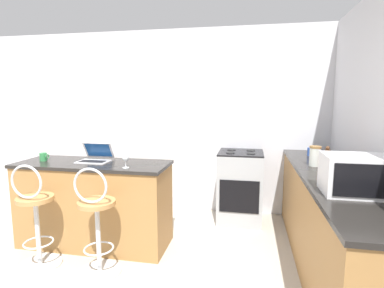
{
  "coord_description": "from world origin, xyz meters",
  "views": [
    {
      "loc": [
        1.18,
        -2.0,
        1.62
      ],
      "look_at": [
        0.44,
        1.84,
        1.04
      ],
      "focal_mm": 28.0,
      "sensor_mm": 36.0,
      "label": 1
    }
  ],
  "objects_px": {
    "laptop": "(96,157)",
    "mug_blue": "(311,152)",
    "mug_green": "(44,157)",
    "bar_stool_near": "(35,219)",
    "toaster": "(343,167)",
    "mug_white": "(343,162)",
    "wine_glass_tall": "(126,158)",
    "stove_range": "(240,186)",
    "storage_jar": "(315,156)",
    "mug_red": "(330,163)",
    "microwave": "(362,175)",
    "bar_stool_far": "(97,224)",
    "pepper_mill": "(327,159)"
  },
  "relations": [
    {
      "from": "pepper_mill",
      "to": "wine_glass_tall",
      "type": "relative_size",
      "value": 1.63
    },
    {
      "from": "laptop",
      "to": "mug_blue",
      "type": "relative_size",
      "value": 3.28
    },
    {
      "from": "bar_stool_near",
      "to": "stove_range",
      "type": "bearing_deg",
      "value": 39.01
    },
    {
      "from": "bar_stool_near",
      "to": "microwave",
      "type": "bearing_deg",
      "value": -2.24
    },
    {
      "from": "stove_range",
      "to": "bar_stool_near",
      "type": "bearing_deg",
      "value": -140.99
    },
    {
      "from": "mug_red",
      "to": "mug_blue",
      "type": "relative_size",
      "value": 0.98
    },
    {
      "from": "toaster",
      "to": "storage_jar",
      "type": "distance_m",
      "value": 0.47
    },
    {
      "from": "bar_stool_far",
      "to": "stove_range",
      "type": "bearing_deg",
      "value": 50.75
    },
    {
      "from": "toaster",
      "to": "mug_red",
      "type": "height_order",
      "value": "toaster"
    },
    {
      "from": "mug_white",
      "to": "wine_glass_tall",
      "type": "distance_m",
      "value": 2.21
    },
    {
      "from": "stove_range",
      "to": "mug_white",
      "type": "height_order",
      "value": "mug_white"
    },
    {
      "from": "wine_glass_tall",
      "to": "microwave",
      "type": "bearing_deg",
      "value": -13.34
    },
    {
      "from": "bar_stool_near",
      "to": "toaster",
      "type": "xyz_separation_m",
      "value": [
        2.81,
        0.37,
        0.55
      ]
    },
    {
      "from": "bar_stool_near",
      "to": "laptop",
      "type": "bearing_deg",
      "value": 63.08
    },
    {
      "from": "stove_range",
      "to": "mug_red",
      "type": "bearing_deg",
      "value": -41.46
    },
    {
      "from": "microwave",
      "to": "mug_red",
      "type": "height_order",
      "value": "microwave"
    },
    {
      "from": "laptop",
      "to": "mug_white",
      "type": "bearing_deg",
      "value": 4.5
    },
    {
      "from": "bar_stool_near",
      "to": "toaster",
      "type": "distance_m",
      "value": 2.88
    },
    {
      "from": "bar_stool_far",
      "to": "pepper_mill",
      "type": "height_order",
      "value": "pepper_mill"
    },
    {
      "from": "bar_stool_far",
      "to": "stove_range",
      "type": "xyz_separation_m",
      "value": [
        1.25,
        1.53,
        -0.02
      ]
    },
    {
      "from": "mug_green",
      "to": "mug_red",
      "type": "distance_m",
      "value": 3.06
    },
    {
      "from": "laptop",
      "to": "toaster",
      "type": "bearing_deg",
      "value": -5.72
    },
    {
      "from": "bar_stool_near",
      "to": "mug_green",
      "type": "xyz_separation_m",
      "value": [
        -0.27,
        0.53,
        0.49
      ]
    },
    {
      "from": "laptop",
      "to": "pepper_mill",
      "type": "height_order",
      "value": "pepper_mill"
    },
    {
      "from": "laptop",
      "to": "pepper_mill",
      "type": "bearing_deg",
      "value": 0.79
    },
    {
      "from": "mug_blue",
      "to": "storage_jar",
      "type": "bearing_deg",
      "value": -97.29
    },
    {
      "from": "bar_stool_far",
      "to": "mug_white",
      "type": "relative_size",
      "value": 9.96
    },
    {
      "from": "mug_white",
      "to": "storage_jar",
      "type": "bearing_deg",
      "value": -179.28
    },
    {
      "from": "laptop",
      "to": "mug_green",
      "type": "distance_m",
      "value": 0.59
    },
    {
      "from": "bar_stool_far",
      "to": "mug_red",
      "type": "height_order",
      "value": "mug_red"
    },
    {
      "from": "microwave",
      "to": "toaster",
      "type": "bearing_deg",
      "value": 88.62
    },
    {
      "from": "mug_blue",
      "to": "laptop",
      "type": "bearing_deg",
      "value": -161.82
    },
    {
      "from": "microwave",
      "to": "mug_blue",
      "type": "bearing_deg",
      "value": 92.1
    },
    {
      "from": "wine_glass_tall",
      "to": "stove_range",
      "type": "bearing_deg",
      "value": 46.35
    },
    {
      "from": "mug_green",
      "to": "mug_blue",
      "type": "height_order",
      "value": "mug_blue"
    },
    {
      "from": "stove_range",
      "to": "toaster",
      "type": "bearing_deg",
      "value": -51.62
    },
    {
      "from": "stove_range",
      "to": "mug_white",
      "type": "bearing_deg",
      "value": -33.77
    },
    {
      "from": "mug_green",
      "to": "mug_white",
      "type": "bearing_deg",
      "value": 5.37
    },
    {
      "from": "stove_range",
      "to": "storage_jar",
      "type": "xyz_separation_m",
      "value": [
        0.77,
        -0.71,
        0.57
      ]
    },
    {
      "from": "toaster",
      "to": "mug_red",
      "type": "distance_m",
      "value": 0.37
    },
    {
      "from": "laptop",
      "to": "mug_red",
      "type": "bearing_deg",
      "value": 2.65
    },
    {
      "from": "mug_red",
      "to": "mug_white",
      "type": "bearing_deg",
      "value": 31.29
    },
    {
      "from": "microwave",
      "to": "laptop",
      "type": "bearing_deg",
      "value": 163.6
    },
    {
      "from": "bar_stool_near",
      "to": "microwave",
      "type": "relative_size",
      "value": 1.95
    },
    {
      "from": "mug_green",
      "to": "mug_blue",
      "type": "xyz_separation_m",
      "value": [
        3.01,
        0.89,
        0.0
      ]
    },
    {
      "from": "mug_white",
      "to": "wine_glass_tall",
      "type": "relative_size",
      "value": 0.72
    },
    {
      "from": "storage_jar",
      "to": "mug_blue",
      "type": "bearing_deg",
      "value": 82.71
    },
    {
      "from": "storage_jar",
      "to": "mug_white",
      "type": "height_order",
      "value": "storage_jar"
    },
    {
      "from": "storage_jar",
      "to": "mug_white",
      "type": "distance_m",
      "value": 0.28
    },
    {
      "from": "laptop",
      "to": "pepper_mill",
      "type": "xyz_separation_m",
      "value": [
        2.42,
        0.03,
        0.06
      ]
    }
  ]
}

